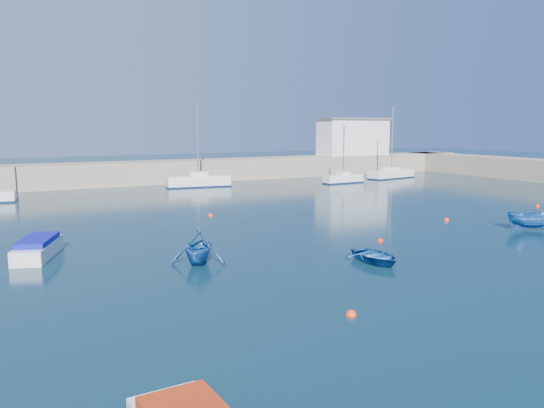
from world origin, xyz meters
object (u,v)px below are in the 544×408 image
harbor_office (353,137)px  motorboat_1 (38,248)px  sailboat_7 (343,179)px  sailboat_8 (391,174)px  dinghy_center (375,256)px  dinghy_right (533,220)px  dinghy_left (198,247)px  sailboat_6 (198,181)px

harbor_office → motorboat_1: bearing=-143.4°
sailboat_7 → sailboat_8: (9.03, 1.94, 0.04)m
dinghy_center → dinghy_right: size_ratio=0.92×
sailboat_7 → sailboat_8: bearing=-81.3°
sailboat_7 → motorboat_1: (-35.01, -22.19, -0.06)m
harbor_office → sailboat_7: size_ratio=1.47×
sailboat_7 → dinghy_left: 39.12m
sailboat_6 → sailboat_8: 25.67m
harbor_office → dinghy_center: bearing=-125.4°
sailboat_8 → dinghy_right: size_ratio=2.73×
harbor_office → dinghy_left: bearing=-134.7°
harbor_office → dinghy_left: harbor_office is taller
sailboat_7 → sailboat_8: sailboat_8 is taller
harbor_office → motorboat_1: (-44.26, -32.82, -4.61)m
dinghy_left → motorboat_1: bearing=173.5°
sailboat_8 → motorboat_1: bearing=108.7°
sailboat_7 → dinghy_left: bearing=130.6°
dinghy_left → dinghy_right: bearing=24.0°
harbor_office → sailboat_6: bearing=-166.3°
harbor_office → dinghy_right: (-15.22, -39.95, -4.46)m
dinghy_center → dinghy_right: bearing=8.1°
sailboat_6 → dinghy_right: 35.31m
sailboat_7 → dinghy_right: size_ratio=2.04×
sailboat_8 → dinghy_right: (-14.99, -31.26, 0.06)m
dinghy_left → harbor_office: bearing=74.8°
motorboat_1 → dinghy_left: size_ratio=1.45×
sailboat_7 → motorboat_1: sailboat_7 is taller
sailboat_8 → dinghy_left: size_ratio=2.94×
sailboat_6 → sailboat_8: bearing=-87.8°
dinghy_center → dinghy_right: dinghy_right is taller
motorboat_1 → dinghy_center: bearing=-11.1°
harbor_office → sailboat_7: harbor_office is taller
harbor_office → dinghy_center: 51.47m
sailboat_6 → dinghy_center: 35.75m
sailboat_7 → dinghy_left: (-28.14, -27.17, 0.27)m
dinghy_center → dinghy_right: (14.44, 1.84, 0.33)m
sailboat_8 → dinghy_right: sailboat_8 is taller
sailboat_7 → motorboat_1: 41.45m
sailboat_6 → motorboat_1: 32.36m
sailboat_8 → dinghy_center: 44.29m
dinghy_right → sailboat_6: bearing=47.1°
dinghy_right → dinghy_center: bearing=127.0°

